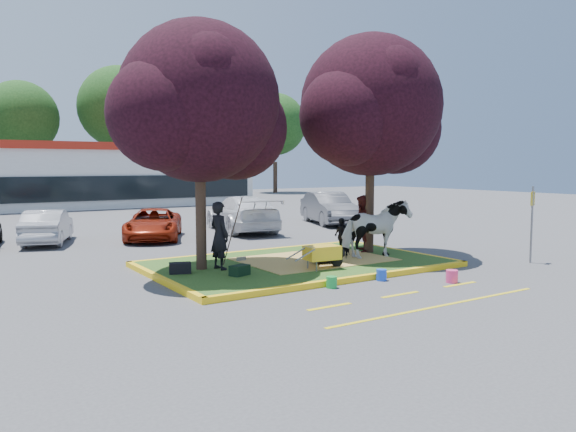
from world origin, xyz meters
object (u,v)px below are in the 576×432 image
car_silver (47,227)px  bucket_blue (381,275)px  cow (376,229)px  calf (324,255)px  wheelbarrow (322,253)px  bucket_green (332,282)px  handler (219,235)px  sign_post (532,216)px  bucket_pink (452,276)px

car_silver → bucket_blue: bearing=135.6°
cow → car_silver: size_ratio=0.53×
calf → wheelbarrow: size_ratio=0.63×
calf → bucket_green: (-1.35, -2.11, -0.24)m
handler → car_silver: 9.26m
handler → car_silver: size_ratio=0.47×
calf → wheelbarrow: (-0.56, -0.66, 0.20)m
cow → calf: bearing=92.9°
sign_post → bucket_green: (-7.09, 0.48, -1.26)m
bucket_green → bucket_pink: bearing=-21.7°
wheelbarrow → calf: bearing=55.8°
wheelbarrow → car_silver: bearing=122.2°
wheelbarrow → bucket_pink: bearing=-45.3°
handler → sign_post: size_ratio=0.79×
sign_post → bucket_pink: size_ratio=7.23×
calf → sign_post: (5.74, -2.59, 1.02)m
wheelbarrow → bucket_green: (-0.79, -1.45, -0.44)m
cow → sign_post: sign_post is taller
calf → sign_post: bearing=-3.9°
cow → bucket_blue: size_ratio=7.22×
calf → handler: bearing=-175.3°
bucket_green → bucket_blue: 1.58m
bucket_pink → wheelbarrow: bearing=128.8°
bucket_blue → sign_post: bearing=-5.0°
bucket_blue → car_silver: size_ratio=0.07×
sign_post → car_silver: 16.72m
sign_post → bucket_green: 7.22m
bucket_pink → bucket_blue: bearing=138.6°
calf → car_silver: car_silver is taller
calf → sign_post: 6.39m
bucket_green → car_silver: 12.51m
bucket_green → bucket_blue: (1.58, 0.00, 0.00)m
calf → handler: 3.06m
bucket_green → wheelbarrow: bearing=61.4°
sign_post → bucket_pink: bearing=171.5°
calf → car_silver: 11.16m
cow → bucket_pink: bearing=-178.8°
sign_post → car_silver: size_ratio=0.59×
car_silver → bucket_green: bearing=129.1°
calf → bucket_blue: calf is taller
handler → sign_post: bearing=-120.9°
cow → wheelbarrow: 2.47m
wheelbarrow → car_silver: (-5.08, 10.29, 0.06)m
cow → handler: 4.77m
calf → bucket_green: size_ratio=3.80×
wheelbarrow → bucket_green: 1.71m
bucket_pink → car_silver: car_silver is taller
bucket_green → car_silver: (-4.29, 11.74, 0.50)m
cow → car_silver: cow is taller
bucket_green → bucket_pink: 3.10m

